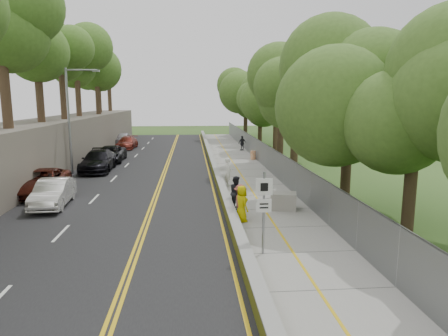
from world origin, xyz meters
name	(u,v)px	position (x,y,z in m)	size (l,w,h in m)	color
ground	(228,230)	(0.00, 0.00, 0.00)	(140.00, 140.00, 0.00)	#33511E
road	(144,171)	(-5.40, 15.00, 0.02)	(11.20, 66.00, 0.04)	black
sidewalk	(242,170)	(2.55, 15.00, 0.03)	(4.20, 66.00, 0.05)	gray
jersey_barrier	(214,167)	(0.25, 15.00, 0.30)	(0.42, 66.00, 0.60)	#C4D21C
rock_embankment	(38,148)	(-13.50, 15.00, 2.00)	(5.00, 66.00, 4.00)	#595147
chainlink_fence	(267,158)	(4.65, 15.00, 1.00)	(0.04, 66.00, 2.00)	slate
trees_embankment	(35,34)	(-13.00, 15.00, 10.50)	(6.40, 66.00, 13.00)	#4B7927
trees_fenceside	(298,83)	(7.00, 15.00, 7.00)	(7.00, 66.00, 14.00)	#4C7429
streetlight	(72,114)	(-10.46, 14.00, 4.64)	(2.52, 0.22, 8.00)	gray
signpost	(264,204)	(1.05, -3.02, 1.96)	(0.62, 0.09, 3.10)	gray
construction_barrel	(253,155)	(4.30, 20.34, 0.46)	(0.51, 0.51, 0.83)	#DE5400
concrete_block	(283,201)	(3.20, 2.95, 0.49)	(1.31, 0.98, 0.87)	gray
car_1	(53,193)	(-9.00, 4.61, 0.76)	(1.53, 4.40, 1.45)	white
car_2	(42,182)	(-10.60, 7.54, 0.78)	(2.47, 5.35, 1.49)	#592015
car_3	(98,161)	(-9.00, 15.28, 0.86)	(2.30, 5.65, 1.64)	black
car_4	(100,160)	(-9.00, 15.87, 0.80)	(1.80, 4.47, 1.52)	tan
car_5	(102,160)	(-9.00, 16.51, 0.70)	(1.40, 4.02, 1.32)	#B1B5B8
car_6	(110,154)	(-9.00, 20.14, 0.76)	(2.39, 5.19, 1.44)	black
car_7	(127,143)	(-9.00, 29.93, 0.73)	(1.92, 4.73, 1.37)	maroon
car_8	(123,138)	(-10.34, 35.47, 0.75)	(1.69, 4.19, 1.43)	silver
painter_0	(242,204)	(0.75, 1.00, 0.91)	(0.84, 0.55, 1.72)	#BEB005
painter_1	(228,172)	(0.84, 8.83, 1.00)	(0.69, 0.45, 1.89)	white
painter_2	(236,192)	(0.76, 3.25, 0.92)	(0.84, 0.66, 1.73)	black
painter_3	(240,201)	(0.75, 1.51, 0.88)	(1.08, 0.62, 1.67)	brown
person_far	(242,143)	(4.13, 27.15, 0.87)	(0.97, 0.40, 1.65)	black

